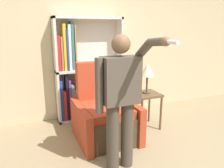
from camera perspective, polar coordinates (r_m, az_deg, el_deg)
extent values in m
cube|color=beige|center=(4.17, -4.14, 10.83)|extent=(8.00, 0.06, 2.80)
cube|color=silver|center=(3.88, -14.30, 3.05)|extent=(0.04, 0.28, 1.85)
cube|color=silver|center=(4.20, 1.91, 4.34)|extent=(0.04, 0.28, 1.85)
cube|color=silver|center=(4.13, -6.40, 4.07)|extent=(1.22, 0.01, 1.85)
cube|color=silver|center=(4.26, -5.56, -8.27)|extent=(1.22, 0.28, 0.04)
cube|color=silver|center=(4.00, -5.87, 3.76)|extent=(1.22, 0.28, 0.04)
cube|color=silver|center=(3.93, -6.22, 16.80)|extent=(1.22, 0.28, 0.04)
cube|color=#1E47B2|center=(4.02, -13.12, -4.15)|extent=(0.04, 0.22, 0.73)
cube|color=red|center=(4.05, -12.31, -5.32)|extent=(0.05, 0.22, 0.55)
cube|color=black|center=(4.02, -11.67, -3.28)|extent=(0.05, 0.19, 0.84)
cube|color=purple|center=(4.04, -10.99, -3.95)|extent=(0.04, 0.21, 0.73)
cube|color=#5B99A8|center=(4.07, -10.23, -4.53)|extent=(0.05, 0.19, 0.63)
cube|color=gold|center=(4.09, -9.51, -5.04)|extent=(0.03, 0.18, 0.54)
cube|color=gold|center=(4.08, -9.13, -4.24)|extent=(0.02, 0.19, 0.65)
cube|color=black|center=(4.06, -8.66, -3.00)|extent=(0.03, 0.21, 0.83)
cube|color=red|center=(3.84, -13.78, 7.75)|extent=(0.05, 0.21, 0.59)
cube|color=#9E7A47|center=(3.85, -13.02, 7.70)|extent=(0.03, 0.18, 0.58)
cube|color=gold|center=(3.85, -12.35, 9.27)|extent=(0.05, 0.18, 0.78)
cube|color=#1E47B2|center=(3.86, -11.69, 8.75)|extent=(0.02, 0.22, 0.71)
cube|color=white|center=(3.86, -11.08, 9.29)|extent=(0.04, 0.16, 0.77)
cube|color=#337070|center=(3.87, -10.31, 9.76)|extent=(0.05, 0.16, 0.83)
cube|color=#9E7A47|center=(3.88, -9.66, 9.36)|extent=(0.02, 0.19, 0.77)
cube|color=#4C3823|center=(3.39, -1.65, -10.81)|extent=(0.66, 0.86, 0.43)
cube|color=#B23D23|center=(3.24, -1.43, -6.67)|extent=(0.62, 0.74, 0.12)
cube|color=#B23D23|center=(3.57, -3.90, -1.54)|extent=(0.66, 0.16, 0.93)
cube|color=#B23D23|center=(3.25, -8.06, -10.65)|extent=(0.10, 0.94, 0.58)
cube|color=#B23D23|center=(3.50, 4.27, -8.71)|extent=(0.10, 0.94, 0.58)
cylinder|color=#473D33|center=(2.64, 0.20, -13.67)|extent=(0.15, 0.15, 0.83)
cylinder|color=#473D33|center=(2.71, 3.95, -12.94)|extent=(0.15, 0.15, 0.83)
cube|color=#51473D|center=(2.44, 2.25, 0.98)|extent=(0.42, 0.24, 0.53)
sphere|color=brown|center=(2.37, 2.34, 10.41)|extent=(0.21, 0.21, 0.21)
cylinder|color=#51473D|center=(2.36, -3.37, -0.54)|extent=(0.09, 0.09, 0.61)
cylinder|color=#51473D|center=(2.38, 8.41, 8.96)|extent=(0.09, 0.28, 0.23)
cylinder|color=#51473D|center=(2.17, 11.82, 10.72)|extent=(0.08, 0.27, 0.10)
sphere|color=brown|center=(2.06, 13.86, 10.74)|extent=(0.09, 0.09, 0.09)
cylinder|color=white|center=(1.98, 15.49, 10.52)|extent=(0.04, 0.15, 0.04)
cube|color=brown|center=(3.68, 8.99, -2.64)|extent=(0.42, 0.42, 0.04)
cylinder|color=brown|center=(3.55, 7.78, -8.49)|extent=(0.04, 0.04, 0.57)
cylinder|color=brown|center=(3.73, 12.64, -7.54)|extent=(0.04, 0.04, 0.57)
cylinder|color=brown|center=(3.84, 5.09, -6.58)|extent=(0.04, 0.04, 0.57)
cylinder|color=brown|center=(4.01, 9.71, -5.81)|extent=(0.04, 0.04, 0.57)
cylinder|color=#4C4233|center=(3.67, 9.00, -2.18)|extent=(0.12, 0.12, 0.02)
cylinder|color=#4C4233|center=(3.63, 9.09, 0.04)|extent=(0.03, 0.03, 0.27)
cone|color=beige|center=(3.58, 9.24, 3.63)|extent=(0.25, 0.25, 0.19)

